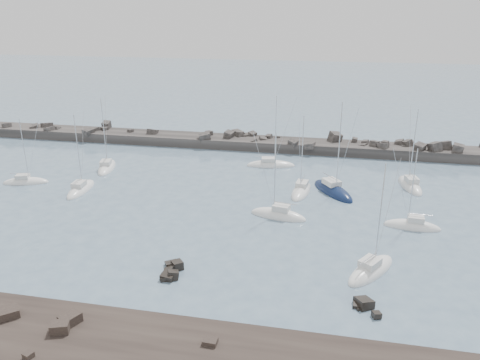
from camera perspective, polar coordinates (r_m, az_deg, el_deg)
name	(u,v)px	position (r m, az deg, el deg)	size (l,w,h in m)	color
ground	(236,238)	(55.80, -0.52, -7.04)	(400.00, 400.00, 0.00)	slate
rock_cluster_near	(172,271)	(49.32, -8.29, -10.96)	(2.55, 4.13, 1.42)	black
rock_cluster_far	(363,305)	(45.47, 14.76, -14.50)	(2.49, 3.13, 1.37)	black
breakwater	(241,145)	(91.76, 0.18, 4.25)	(115.00, 7.20, 5.03)	#2F2B29
sailboat_0	(26,182)	(79.85, -24.66, -0.26)	(7.22, 4.03, 10.98)	white
sailboat_1	(107,168)	(82.34, -15.93, 1.44)	(4.44, 8.39, 12.72)	white
sailboat_2	(81,190)	(73.51, -18.84, -1.14)	(2.93, 7.89, 12.31)	white
sailboat_3	(271,165)	(80.66, 3.76, 1.80)	(8.63, 3.90, 13.07)	white
sailboat_4	(278,216)	(61.24, 4.70, -4.36)	(7.84, 3.75, 12.16)	white
sailboat_5	(301,191)	(69.62, 7.47, -1.38)	(3.43, 8.15, 12.53)	white
sailboat_6	(371,271)	(50.85, 15.66, -10.61)	(6.35, 7.99, 12.63)	white
sailboat_7	(333,191)	(70.32, 11.23, -1.36)	(7.52, 9.22, 14.63)	#0E1B3C
sailboat_8	(412,227)	(61.94, 20.24, -5.34)	(6.99, 2.66, 11.06)	white
sailboat_9	(410,186)	(75.63, 20.00, -0.68)	(4.06, 8.35, 12.83)	white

